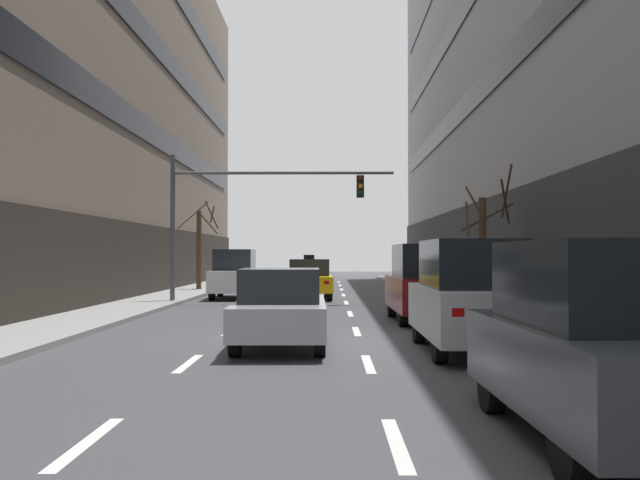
% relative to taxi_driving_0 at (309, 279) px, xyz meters
% --- Properties ---
extents(ground_plane, '(120.00, 120.00, 0.00)m').
position_rel_taxi_driving_0_xyz_m(ground_plane, '(-0.04, -14.35, -0.83)').
color(ground_plane, '#424247').
extents(sidewalk_left, '(2.55, 80.00, 0.14)m').
position_rel_taxi_driving_0_xyz_m(sidewalk_left, '(-5.98, -14.35, -0.76)').
color(sidewalk_left, gray).
rests_on(sidewalk_left, ground).
extents(sidewalk_right, '(2.55, 80.00, 0.14)m').
position_rel_taxi_driving_0_xyz_m(sidewalk_right, '(5.91, -14.35, -0.76)').
color(sidewalk_right, gray).
rests_on(sidewalk_right, ground).
extents(lane_stripe_l1_s2, '(0.16, 2.00, 0.01)m').
position_rel_taxi_driving_0_xyz_m(lane_stripe_l1_s2, '(-1.59, -22.35, -0.83)').
color(lane_stripe_l1_s2, silver).
rests_on(lane_stripe_l1_s2, ground).
extents(lane_stripe_l1_s3, '(0.16, 2.00, 0.01)m').
position_rel_taxi_driving_0_xyz_m(lane_stripe_l1_s3, '(-1.59, -17.35, -0.83)').
color(lane_stripe_l1_s3, silver).
rests_on(lane_stripe_l1_s3, ground).
extents(lane_stripe_l1_s4, '(0.16, 2.00, 0.01)m').
position_rel_taxi_driving_0_xyz_m(lane_stripe_l1_s4, '(-1.59, -12.35, -0.83)').
color(lane_stripe_l1_s4, silver).
rests_on(lane_stripe_l1_s4, ground).
extents(lane_stripe_l1_s5, '(0.16, 2.00, 0.01)m').
position_rel_taxi_driving_0_xyz_m(lane_stripe_l1_s5, '(-1.59, -7.35, -0.83)').
color(lane_stripe_l1_s5, silver).
rests_on(lane_stripe_l1_s5, ground).
extents(lane_stripe_l1_s6, '(0.16, 2.00, 0.01)m').
position_rel_taxi_driving_0_xyz_m(lane_stripe_l1_s6, '(-1.59, -2.35, -0.83)').
color(lane_stripe_l1_s6, silver).
rests_on(lane_stripe_l1_s6, ground).
extents(lane_stripe_l1_s7, '(0.16, 2.00, 0.01)m').
position_rel_taxi_driving_0_xyz_m(lane_stripe_l1_s7, '(-1.59, 2.65, -0.83)').
color(lane_stripe_l1_s7, silver).
rests_on(lane_stripe_l1_s7, ground).
extents(lane_stripe_l1_s8, '(0.16, 2.00, 0.01)m').
position_rel_taxi_driving_0_xyz_m(lane_stripe_l1_s8, '(-1.59, 7.65, -0.83)').
color(lane_stripe_l1_s8, silver).
rests_on(lane_stripe_l1_s8, ground).
extents(lane_stripe_l1_s9, '(0.16, 2.00, 0.01)m').
position_rel_taxi_driving_0_xyz_m(lane_stripe_l1_s9, '(-1.59, 12.65, -0.83)').
color(lane_stripe_l1_s9, silver).
rests_on(lane_stripe_l1_s9, ground).
extents(lane_stripe_l1_s10, '(0.16, 2.00, 0.01)m').
position_rel_taxi_driving_0_xyz_m(lane_stripe_l1_s10, '(-1.59, 17.65, -0.83)').
color(lane_stripe_l1_s10, silver).
rests_on(lane_stripe_l1_s10, ground).
extents(lane_stripe_l2_s2, '(0.16, 2.00, 0.01)m').
position_rel_taxi_driving_0_xyz_m(lane_stripe_l2_s2, '(1.52, -22.35, -0.83)').
color(lane_stripe_l2_s2, silver).
rests_on(lane_stripe_l2_s2, ground).
extents(lane_stripe_l2_s3, '(0.16, 2.00, 0.01)m').
position_rel_taxi_driving_0_xyz_m(lane_stripe_l2_s3, '(1.52, -17.35, -0.83)').
color(lane_stripe_l2_s3, silver).
rests_on(lane_stripe_l2_s3, ground).
extents(lane_stripe_l2_s4, '(0.16, 2.00, 0.01)m').
position_rel_taxi_driving_0_xyz_m(lane_stripe_l2_s4, '(1.52, -12.35, -0.83)').
color(lane_stripe_l2_s4, silver).
rests_on(lane_stripe_l2_s4, ground).
extents(lane_stripe_l2_s5, '(0.16, 2.00, 0.01)m').
position_rel_taxi_driving_0_xyz_m(lane_stripe_l2_s5, '(1.52, -7.35, -0.83)').
color(lane_stripe_l2_s5, silver).
rests_on(lane_stripe_l2_s5, ground).
extents(lane_stripe_l2_s6, '(0.16, 2.00, 0.01)m').
position_rel_taxi_driving_0_xyz_m(lane_stripe_l2_s6, '(1.52, -2.35, -0.83)').
color(lane_stripe_l2_s6, silver).
rests_on(lane_stripe_l2_s6, ground).
extents(lane_stripe_l2_s7, '(0.16, 2.00, 0.01)m').
position_rel_taxi_driving_0_xyz_m(lane_stripe_l2_s7, '(1.52, 2.65, -0.83)').
color(lane_stripe_l2_s7, silver).
rests_on(lane_stripe_l2_s7, ground).
extents(lane_stripe_l2_s8, '(0.16, 2.00, 0.01)m').
position_rel_taxi_driving_0_xyz_m(lane_stripe_l2_s8, '(1.52, 7.65, -0.83)').
color(lane_stripe_l2_s8, silver).
rests_on(lane_stripe_l2_s8, ground).
extents(lane_stripe_l2_s9, '(0.16, 2.00, 0.01)m').
position_rel_taxi_driving_0_xyz_m(lane_stripe_l2_s9, '(1.52, 12.65, -0.83)').
color(lane_stripe_l2_s9, silver).
rests_on(lane_stripe_l2_s9, ground).
extents(lane_stripe_l2_s10, '(0.16, 2.00, 0.01)m').
position_rel_taxi_driving_0_xyz_m(lane_stripe_l2_s10, '(1.52, 17.65, -0.83)').
color(lane_stripe_l2_s10, silver).
rests_on(lane_stripe_l2_s10, ground).
extents(taxi_driving_0, '(2.06, 4.57, 1.87)m').
position_rel_taxi_driving_0_xyz_m(taxi_driving_0, '(0.00, 0.00, 0.00)').
color(taxi_driving_0, black).
rests_on(taxi_driving_0, ground).
extents(car_driving_1, '(1.89, 4.32, 1.61)m').
position_rel_taxi_driving_0_xyz_m(car_driving_1, '(-0.14, -15.29, -0.04)').
color(car_driving_1, black).
rests_on(car_driving_1, ground).
extents(car_driving_2, '(1.92, 4.38, 2.10)m').
position_rel_taxi_driving_0_xyz_m(car_driving_2, '(-3.19, 0.19, 0.21)').
color(car_driving_2, black).
rests_on(car_driving_2, ground).
extents(car_parked_0, '(1.83, 4.24, 2.04)m').
position_rel_taxi_driving_0_xyz_m(car_parked_0, '(3.58, -22.25, 0.18)').
color(car_parked_0, black).
rests_on(car_parked_0, ground).
extents(car_parked_1, '(1.88, 4.49, 2.17)m').
position_rel_taxi_driving_0_xyz_m(car_parked_1, '(3.58, -15.91, 0.25)').
color(car_parked_1, black).
rests_on(car_parked_1, ground).
extents(car_parked_2, '(1.95, 4.52, 2.18)m').
position_rel_taxi_driving_0_xyz_m(car_parked_2, '(3.58, -9.79, 0.25)').
color(car_parked_2, black).
rests_on(car_parked_2, ground).
extents(traffic_signal_0, '(8.50, 0.35, 5.54)m').
position_rel_taxi_driving_0_xyz_m(traffic_signal_0, '(-2.37, -3.17, 3.05)').
color(traffic_signal_0, '#4C4C51').
rests_on(traffic_signal_0, sidewalk_left).
extents(street_tree_0, '(1.69, 2.10, 4.49)m').
position_rel_taxi_driving_0_xyz_m(street_tree_0, '(5.70, -7.68, 1.33)').
color(street_tree_0, '#4C3823').
rests_on(street_tree_0, sidewalk_right).
extents(street_tree_1, '(2.11, 2.11, 4.51)m').
position_rel_taxi_driving_0_xyz_m(street_tree_1, '(-5.69, 5.44, 1.50)').
color(street_tree_1, '#4C3823').
rests_on(street_tree_1, sidewalk_left).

